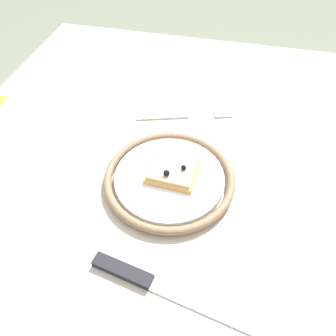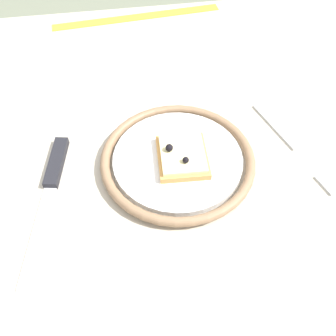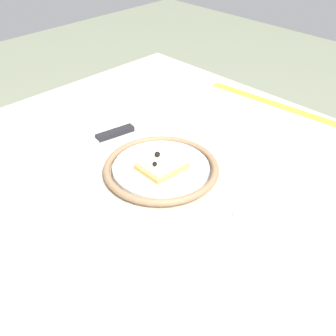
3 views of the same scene
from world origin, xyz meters
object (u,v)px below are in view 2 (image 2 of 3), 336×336
dining_table (192,197)px  pizza_slice_near (182,156)px  plate (178,160)px  fork (294,146)px  measuring_tape (137,17)px  knife (52,180)px

dining_table → pizza_slice_near: size_ratio=11.73×
dining_table → pizza_slice_near: 0.10m
plate → pizza_slice_near: bearing=144.6°
fork → measuring_tape: size_ratio=0.55×
plate → measuring_tape: (0.02, -0.41, -0.01)m
pizza_slice_near → fork: size_ratio=0.44×
measuring_tape → plate: bearing=87.7°
plate → knife: (0.18, 0.01, -0.01)m
dining_table → fork: (-0.16, -0.02, 0.08)m
plate → fork: 0.18m
dining_table → plate: 0.09m
knife → fork: size_ratio=1.22×
dining_table → knife: (0.21, -0.01, 0.08)m
plate → fork: plate is taller
measuring_tape → pizza_slice_near: bearing=88.5°
dining_table → plate: (0.02, -0.01, 0.08)m
pizza_slice_near → fork: bearing=-176.3°
plate → measuring_tape: 0.41m
measuring_tape → dining_table: bearing=90.9°
plate → dining_table: bearing=153.5°
fork → measuring_tape: fork is taller
plate → fork: size_ratio=1.16×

